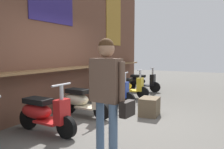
% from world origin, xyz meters
% --- Properties ---
extents(ground_plane, '(29.36, 29.36, 0.00)m').
position_xyz_m(ground_plane, '(0.00, 0.00, 0.00)').
color(ground_plane, '#56544F').
extents(market_stall_facade, '(10.49, 0.61, 3.89)m').
position_xyz_m(market_stall_facade, '(0.00, 2.02, 1.94)').
color(market_stall_facade, brown).
rests_on(market_stall_facade, ground_plane).
extents(scooter_red, '(0.46, 1.40, 0.97)m').
position_xyz_m(scooter_red, '(-1.27, 1.08, 0.39)').
color(scooter_red, red).
rests_on(scooter_red, ground_plane).
extents(scooter_cream, '(0.47, 1.40, 0.97)m').
position_xyz_m(scooter_cream, '(-0.03, 1.08, 0.39)').
color(scooter_cream, beige).
rests_on(scooter_cream, ground_plane).
extents(scooter_blue, '(0.48, 1.40, 0.97)m').
position_xyz_m(scooter_blue, '(1.36, 1.08, 0.39)').
color(scooter_blue, '#233D9E').
rests_on(scooter_blue, ground_plane).
extents(scooter_yellow, '(0.46, 1.40, 0.97)m').
position_xyz_m(scooter_yellow, '(2.59, 1.08, 0.39)').
color(scooter_yellow, gold).
rests_on(scooter_yellow, ground_plane).
extents(scooter_black, '(0.46, 1.40, 0.97)m').
position_xyz_m(scooter_black, '(3.96, 1.08, 0.39)').
color(scooter_black, black).
rests_on(scooter_black, ground_plane).
extents(shopper_browsing, '(0.29, 0.67, 1.70)m').
position_xyz_m(shopper_browsing, '(-1.67, -0.54, 1.04)').
color(shopper_browsing, slate).
rests_on(shopper_browsing, ground_plane).
extents(merchandise_crate, '(0.56, 0.46, 0.43)m').
position_xyz_m(merchandise_crate, '(0.80, -0.33, 0.22)').
color(merchandise_crate, brown).
rests_on(merchandise_crate, ground_plane).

